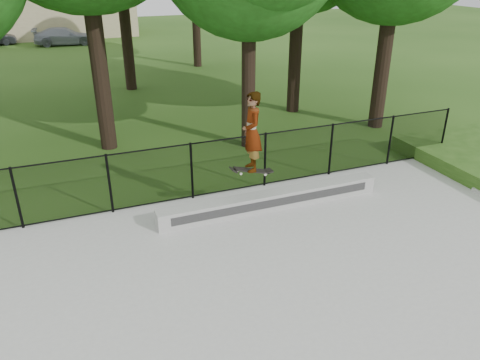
# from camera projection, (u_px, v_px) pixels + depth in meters

# --- Properties ---
(grind_ledge) EXTENTS (5.68, 0.40, 0.41)m
(grind_ledge) POSITION_uv_depth(u_px,v_px,m) (272.00, 200.00, 11.39)
(grind_ledge) COLOR #A2A19D
(grind_ledge) RESTS_ON concrete_slab
(car_c) EXTENTS (4.02, 2.04, 1.23)m
(car_c) POSITION_uv_depth(u_px,v_px,m) (65.00, 36.00, 33.73)
(car_c) COLOR gray
(car_c) RESTS_ON ground
(skater_airborne) EXTENTS (0.82, 0.71, 1.98)m
(skater_airborne) POSITION_uv_depth(u_px,v_px,m) (252.00, 133.00, 10.26)
(skater_airborne) COLOR black
(skater_airborne) RESTS_ON ground
(chainlink_fence) EXTENTS (16.06, 0.06, 1.50)m
(chainlink_fence) POSITION_uv_depth(u_px,v_px,m) (192.00, 171.00, 11.62)
(chainlink_fence) COLOR black
(chainlink_fence) RESTS_ON concrete_slab
(distant_building) EXTENTS (12.40, 6.40, 4.30)m
(distant_building) POSITION_uv_depth(u_px,v_px,m) (55.00, 7.00, 37.41)
(distant_building) COLOR #CAB78E
(distant_building) RESTS_ON ground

